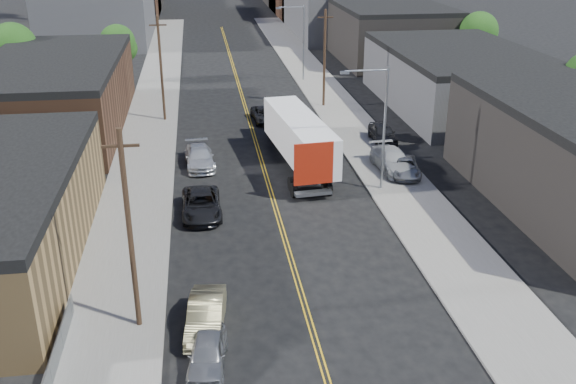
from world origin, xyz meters
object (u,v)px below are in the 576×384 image
object	(u,v)px
car_right_lot_b	(392,160)
car_right_lot_c	(383,133)
car_left_d	(199,157)
car_left_b	(206,315)
car_ahead_truck	(265,115)
car_left_a	(208,353)
car_left_c	(201,204)
car_right_lot_a	(405,167)
semi_truck	(296,133)

from	to	relation	value
car_right_lot_b	car_right_lot_c	size ratio (longest dim) A/B	1.18
car_left_d	car_right_lot_b	distance (m)	15.19
car_left_b	car_ahead_truck	xyz separation A→B (m)	(6.50, 34.13, -0.09)
car_left_a	car_right_lot_b	bearing A→B (deg)	62.79
car_left_c	car_right_lot_a	xyz separation A→B (m)	(15.49, 4.87, 0.02)
car_right_lot_b	car_left_b	bearing A→B (deg)	-132.26
car_left_b	car_left_d	distance (m)	22.42
car_left_b	car_left_c	bearing A→B (deg)	96.81
car_left_b	car_right_lot_c	xyz separation A→B (m)	(16.00, 25.97, 0.19)
car_right_lot_c	semi_truck	bearing A→B (deg)	-154.65
semi_truck	car_left_d	bearing A→B (deg)	173.70
car_right_lot_a	car_left_d	bearing A→B (deg)	174.50
car_left_c	car_right_lot_c	size ratio (longest dim) A/B	1.17
car_left_c	car_left_d	bearing A→B (deg)	89.15
car_left_d	car_right_lot_a	bearing A→B (deg)	-20.07
car_left_b	car_ahead_truck	bearing A→B (deg)	86.03
semi_truck	car_left_d	size ratio (longest dim) A/B	3.06
car_left_b	semi_truck	bearing A→B (deg)	77.73
car_left_a	car_left_b	bearing A→B (deg)	96.87
car_left_c	semi_truck	bearing A→B (deg)	49.27
car_left_a	car_right_lot_c	bearing A→B (deg)	67.78
semi_truck	car_right_lot_a	bearing A→B (deg)	-35.96
car_left_c	car_left_d	size ratio (longest dim) A/B	1.02
car_right_lot_a	car_ahead_truck	bearing A→B (deg)	129.57
car_left_c	car_right_lot_b	distance (m)	15.99
car_left_a	car_right_lot_a	xyz separation A→B (m)	(15.49, 20.80, 0.11)
car_left_a	car_right_lot_b	distance (m)	26.46
car_ahead_truck	car_right_lot_b	bearing A→B (deg)	-65.04
car_right_lot_c	car_ahead_truck	bearing A→B (deg)	141.36
car_right_lot_c	car_left_c	bearing A→B (deg)	-139.22
car_left_d	car_right_lot_b	bearing A→B (deg)	-16.68
car_left_a	car_left_d	xyz separation A→B (m)	(0.00, 25.22, 0.10)
semi_truck	car_left_a	bearing A→B (deg)	-113.33
car_left_a	car_ahead_truck	size ratio (longest dim) A/B	0.81
car_left_d	car_left_b	bearing A→B (deg)	-94.13
car_left_b	car_ahead_truck	world-z (taller)	car_left_b
car_right_lot_a	car_right_lot_c	distance (m)	7.99
car_left_c	car_ahead_truck	bearing A→B (deg)	71.95
semi_truck	car_left_c	bearing A→B (deg)	-136.11
car_left_c	car_right_lot_a	bearing A→B (deg)	16.60
semi_truck	car_left_c	distance (m)	12.21
semi_truck	car_right_lot_a	xyz separation A→B (m)	(7.73, -4.42, -1.64)
semi_truck	car_right_lot_c	size ratio (longest dim) A/B	3.48
car_left_a	car_left_d	distance (m)	25.22
car_left_a	car_right_lot_c	size ratio (longest dim) A/B	0.84
car_left_b	car_right_lot_c	world-z (taller)	car_right_lot_c
car_left_b	car_right_lot_a	distance (m)	23.74
car_left_c	car_right_lot_c	distance (m)	20.51
car_right_lot_a	car_ahead_truck	size ratio (longest dim) A/B	0.94
car_left_a	car_right_lot_a	world-z (taller)	car_right_lot_a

